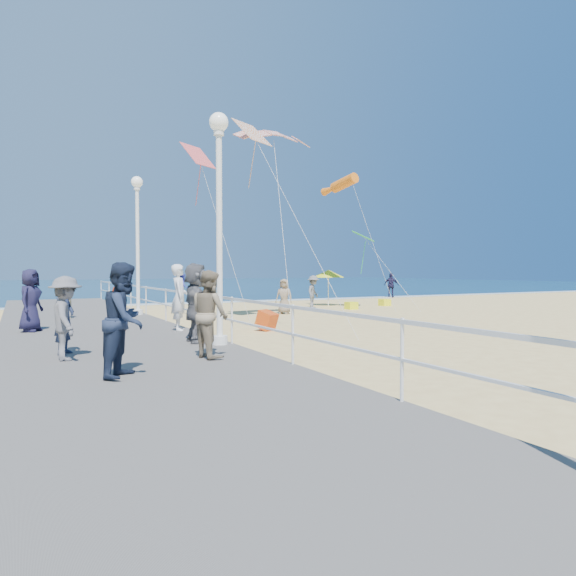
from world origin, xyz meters
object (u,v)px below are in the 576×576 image
toddler_held (183,287)px  beach_walker_b (391,285)px  lamp_post_far (137,230)px  spectator_4 (30,300)px  beach_walker_c (284,296)px  spectator_5 (196,303)px  spectator_2 (66,318)px  spectator_6 (68,298)px  spectator_7 (125,320)px  woman_holding_toddler (179,297)px  spectator_0 (64,318)px  lamp_post_mid (219,203)px  beach_umbrella (328,274)px  spectator_1 (210,314)px  beach_chair_right (385,302)px  spectator_3 (118,304)px  beach_walker_a (313,292)px  beach_chair_left (351,306)px  box_kite (267,322)px

toddler_held → beach_walker_b: (21.28, 16.67, -0.68)m
lamp_post_far → toddler_held: lamp_post_far is taller
spectator_4 → beach_walker_c: bearing=-31.3°
beach_walker_c → spectator_5: bearing=-82.7°
spectator_2 → spectator_5: (2.94, 1.17, 0.14)m
spectator_6 → spectator_7: bearing=179.3°
woman_holding_toddler → spectator_5: size_ratio=1.00×
lamp_post_far → spectator_0: 9.75m
spectator_0 → spectator_6: bearing=24.4°
lamp_post_mid → beach_umbrella: (12.26, 14.61, -1.75)m
lamp_post_mid → spectator_1: lamp_post_mid is taller
lamp_post_mid → spectator_1: size_ratio=3.09×
spectator_7 → woman_holding_toddler: bearing=9.5°
lamp_post_mid → spectator_5: lamp_post_mid is taller
spectator_2 → beach_walker_b: (24.71, 20.56, -0.25)m
beach_walker_c → spectator_1: bearing=-79.0°
spectator_7 → beach_chair_right: 23.73m
spectator_0 → spectator_7: 2.93m
spectator_4 → spectator_6: size_ratio=1.23×
beach_walker_c → beach_walker_b: bearing=77.3°
spectator_7 → spectator_3: bearing=24.7°
spectator_1 → spectator_2: spectator_1 is taller
woman_holding_toddler → spectator_2: woman_holding_toddler is taller
lamp_post_mid → spectator_3: size_ratio=3.41×
beach_chair_right → lamp_post_far: bearing=-165.3°
beach_walker_a → woman_holding_toddler: bearing=-177.6°
woman_holding_toddler → spectator_1: (-0.74, -4.73, -0.08)m
spectator_7 → beach_umbrella: size_ratio=0.86×
spectator_4 → beach_chair_right: (18.99, 8.18, -1.08)m
spectator_0 → spectator_1: bearing=-95.6°
spectator_4 → beach_walker_c: 12.62m
lamp_post_far → beach_walker_b: bearing=27.2°
beach_walker_b → beach_umbrella: bearing=75.9°
spectator_4 → beach_walker_b: size_ratio=0.92×
beach_walker_a → spectator_3: bearing=177.4°
lamp_post_far → spectator_4: size_ratio=3.03×
spectator_1 → spectator_2: size_ratio=1.07×
spectator_6 → beach_umbrella: beach_umbrella is taller
lamp_post_mid → spectator_5: 2.41m
spectator_0 → spectator_7: size_ratio=0.80×
spectator_7 → beach_chair_left: size_ratio=3.36×
toddler_held → beach_chair_right: bearing=-39.4°
spectator_4 → spectator_7: bearing=-140.5°
beach_walker_a → beach_chair_right: 4.85m
beach_chair_right → box_kite: bearing=-145.3°
spectator_7 → beach_walker_b: spectator_7 is taller
beach_walker_a → spectator_7: bearing=-170.9°
beach_umbrella → spectator_1: bearing=-128.9°
woman_holding_toddler → spectator_2: size_ratio=1.17×
spectator_5 → beach_umbrella: (12.64, 14.04, 0.56)m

